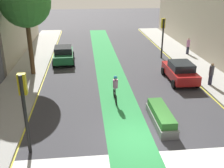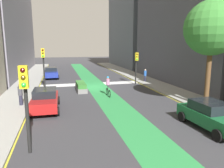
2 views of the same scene
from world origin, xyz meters
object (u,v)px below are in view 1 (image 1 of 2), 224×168
at_px(pedestrian_sidewalk_right_b, 211,74).
at_px(street_tree_near, 25,2).
at_px(traffic_signal_far_right, 163,30).
at_px(median_planter, 161,117).
at_px(car_green_left_far, 63,54).
at_px(traffic_signal_near_left, 24,99).
at_px(cyclist_in_lane, 115,88).
at_px(pedestrian_sidewalk_right_a, 188,46).
at_px(car_red_right_far, 180,71).

xyz_separation_m(pedestrian_sidewalk_right_b, street_tree_near, (-13.61, 3.90, 4.91)).
bearing_deg(traffic_signal_far_right, median_planter, -105.88).
xyz_separation_m(car_green_left_far, pedestrian_sidewalk_right_b, (11.30, -7.33, 0.20)).
distance_m(traffic_signal_near_left, median_planter, 7.44).
bearing_deg(median_planter, car_green_left_far, 116.71).
distance_m(traffic_signal_far_right, median_planter, 13.47).
height_order(cyclist_in_lane, pedestrian_sidewalk_right_a, pedestrian_sidewalk_right_a).
distance_m(car_red_right_far, median_planter, 7.05).
relative_size(traffic_signal_far_right, car_green_left_far, 0.92).
relative_size(car_green_left_far, cyclist_in_lane, 2.31).
bearing_deg(traffic_signal_far_right, car_green_left_far, -176.81).
distance_m(cyclist_in_lane, median_planter, 3.77).
relative_size(traffic_signal_near_left, car_green_left_far, 0.90).
relative_size(traffic_signal_near_left, car_red_right_far, 0.91).
distance_m(car_green_left_far, pedestrian_sidewalk_right_a, 12.83).
bearing_deg(car_red_right_far, median_planter, -117.67).
distance_m(cyclist_in_lane, street_tree_near, 9.84).
distance_m(cyclist_in_lane, pedestrian_sidewalk_right_a, 13.63).
distance_m(cyclist_in_lane, pedestrian_sidewalk_right_b, 7.62).
height_order(street_tree_near, median_planter, street_tree_near).
bearing_deg(traffic_signal_near_left, cyclist_in_lane, 46.33).
distance_m(car_green_left_far, cyclist_in_lane, 10.02).
relative_size(traffic_signal_near_left, pedestrian_sidewalk_right_a, 2.25).
bearing_deg(car_green_left_far, median_planter, -63.29).
bearing_deg(traffic_signal_near_left, median_planter, 15.03).
bearing_deg(cyclist_in_lane, traffic_signal_near_left, -133.67).
bearing_deg(median_planter, pedestrian_sidewalk_right_a, 63.57).
height_order(traffic_signal_near_left, car_red_right_far, traffic_signal_near_left).
distance_m(street_tree_near, median_planter, 13.38).
height_order(traffic_signal_near_left, street_tree_near, street_tree_near).
xyz_separation_m(traffic_signal_far_right, median_planter, (-3.63, -12.76, -2.37)).
bearing_deg(traffic_signal_far_right, traffic_signal_near_left, -125.64).
distance_m(traffic_signal_near_left, pedestrian_sidewalk_right_a, 20.36).
relative_size(car_red_right_far, median_planter, 1.23).
relative_size(pedestrian_sidewalk_right_a, street_tree_near, 0.22).
xyz_separation_m(traffic_signal_far_right, pedestrian_sidewalk_right_a, (3.00, 0.59, -1.75)).
distance_m(traffic_signal_far_right, pedestrian_sidewalk_right_b, 8.21).
distance_m(traffic_signal_far_right, cyclist_in_lane, 11.54).
relative_size(traffic_signal_near_left, cyclist_in_lane, 2.07).
relative_size(car_red_right_far, pedestrian_sidewalk_right_a, 2.47).
bearing_deg(pedestrian_sidewalk_right_b, cyclist_in_lane, -165.58).
xyz_separation_m(car_red_right_far, pedestrian_sidewalk_right_a, (3.36, 7.11, 0.22)).
bearing_deg(cyclist_in_lane, car_green_left_far, 112.99).
bearing_deg(median_planter, cyclist_in_lane, 126.77).
bearing_deg(median_planter, pedestrian_sidewalk_right_b, 43.47).
xyz_separation_m(traffic_signal_far_right, car_green_left_far, (-9.78, -0.55, -1.97)).
bearing_deg(car_green_left_far, pedestrian_sidewalk_right_b, -32.97).
distance_m(car_green_left_far, median_planter, 13.68).
distance_m(traffic_signal_far_right, car_green_left_far, 9.99).
relative_size(cyclist_in_lane, median_planter, 0.54).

